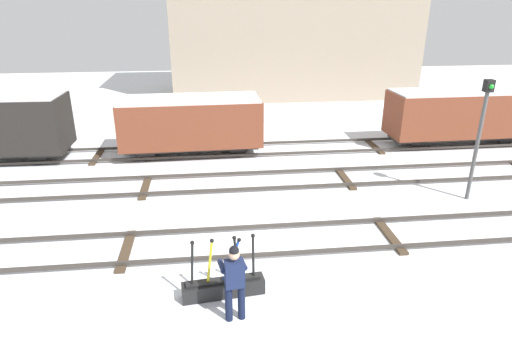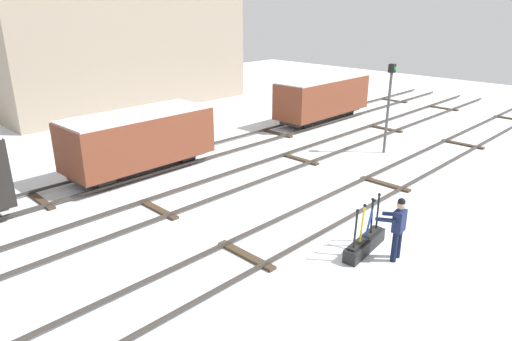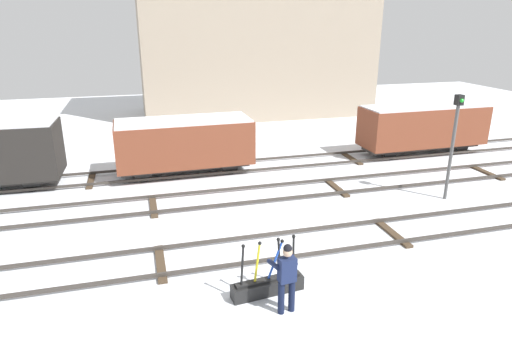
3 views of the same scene
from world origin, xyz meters
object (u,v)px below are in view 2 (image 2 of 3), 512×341
object	(u,v)px
signal_post	(389,100)
freight_car_back_track	(139,139)
switch_lever_frame	(365,242)
rail_worker	(398,225)
freight_car_far_end	(323,97)

from	to	relation	value
signal_post	freight_car_back_track	size ratio (longest dim) A/B	0.68
signal_post	freight_car_back_track	xyz separation A→B (m)	(-8.94, 5.39, -1.00)
switch_lever_frame	rail_worker	distance (m)	1.05
signal_post	freight_car_back_track	world-z (taller)	signal_post
switch_lever_frame	rail_worker	xyz separation A→B (m)	(0.20, -0.76, 0.70)
freight_car_back_track	switch_lever_frame	bearing A→B (deg)	-85.91
switch_lever_frame	rail_worker	world-z (taller)	rail_worker
rail_worker	freight_car_far_end	xyz separation A→B (m)	(10.49, 10.21, 0.43)
signal_post	freight_car_far_end	xyz separation A→B (m)	(2.63, 5.39, -0.98)
freight_car_back_track	freight_car_far_end	bearing A→B (deg)	-1.21
rail_worker	freight_car_far_end	distance (m)	14.64
signal_post	freight_car_far_end	distance (m)	6.08
signal_post	switch_lever_frame	bearing A→B (deg)	-153.30
rail_worker	signal_post	xyz separation A→B (m)	(7.86, 4.81, 1.41)
signal_post	freight_car_back_track	bearing A→B (deg)	148.89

